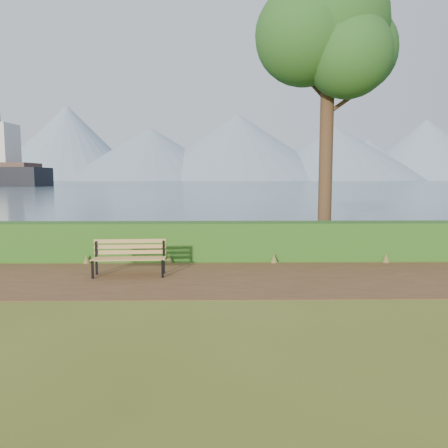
{
  "coord_description": "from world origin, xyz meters",
  "views": [
    {
      "loc": [
        0.12,
        -8.98,
        2.17
      ],
      "look_at": [
        0.29,
        1.2,
        1.1
      ],
      "focal_mm": 35.0,
      "sensor_mm": 36.0,
      "label": 1
    }
  ],
  "objects": [
    {
      "name": "ground",
      "position": [
        0.0,
        0.0,
        0.0
      ],
      "size": [
        140.0,
        140.0,
        0.0
      ],
      "primitive_type": "plane",
      "color": "#535F1B",
      "rests_on": "ground"
    },
    {
      "name": "path",
      "position": [
        0.0,
        0.3,
        0.01
      ],
      "size": [
        40.0,
        3.4,
        0.01
      ],
      "primitive_type": "cube",
      "color": "#53341C",
      "rests_on": "ground"
    },
    {
      "name": "hedge",
      "position": [
        0.0,
        2.6,
        0.5
      ],
      "size": [
        32.0,
        0.85,
        1.0
      ],
      "primitive_type": "cube",
      "color": "#1D4B15",
      "rests_on": "ground"
    },
    {
      "name": "water",
      "position": [
        0.0,
        260.0,
        0.01
      ],
      "size": [
        700.0,
        510.0,
        0.0
      ],
      "primitive_type": "cube",
      "color": "#42566B",
      "rests_on": "ground"
    },
    {
      "name": "mountains",
      "position": [
        -9.17,
        406.05,
        27.7
      ],
      "size": [
        585.0,
        190.0,
        70.0
      ],
      "color": "gray",
      "rests_on": "ground"
    },
    {
      "name": "bench",
      "position": [
        -1.83,
        0.64,
        0.46
      ],
      "size": [
        1.63,
        0.55,
        0.81
      ],
      "rotation": [
        0.0,
        0.0,
        0.05
      ],
      "color": "black",
      "rests_on": "ground"
    },
    {
      "name": "tree",
      "position": [
        3.33,
        3.89,
        6.31
      ],
      "size": [
        4.26,
        3.52,
        8.49
      ],
      "rotation": [
        0.0,
        0.0,
        0.13
      ],
      "color": "#342215",
      "rests_on": "ground"
    }
  ]
}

